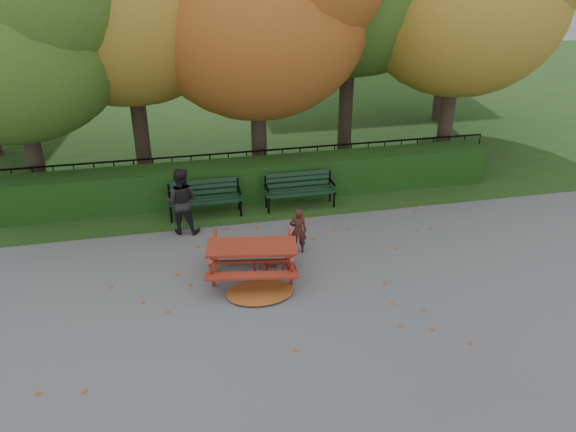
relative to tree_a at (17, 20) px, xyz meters
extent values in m
plane|color=slate|center=(5.19, -5.58, -4.52)|extent=(90.00, 90.00, 0.00)
plane|color=#1D3715|center=(5.19, 8.42, -4.52)|extent=(90.00, 90.00, 0.00)
cube|color=black|center=(5.19, -1.08, -4.02)|extent=(13.00, 0.90, 1.00)
cube|color=black|center=(5.19, -0.28, -4.44)|extent=(14.00, 0.04, 0.04)
cube|color=black|center=(5.19, -0.28, -3.52)|extent=(14.00, 0.04, 0.04)
cylinder|color=black|center=(2.19, -0.28, -4.02)|extent=(0.03, 0.03, 1.00)
cylinder|color=black|center=(5.19, -0.28, -4.02)|extent=(0.03, 0.03, 1.00)
cylinder|color=black|center=(8.19, -0.28, -4.02)|extent=(0.03, 0.03, 1.00)
cylinder|color=black|center=(11.69, -0.28, -4.02)|extent=(0.03, 0.03, 1.00)
cylinder|color=black|center=(-0.31, 0.22, -3.21)|extent=(0.44, 0.44, 2.62)
ellipsoid|color=#29551C|center=(-0.31, 0.22, -0.40)|extent=(5.60, 5.60, 5.04)
cylinder|color=black|center=(2.39, 1.42, -2.95)|extent=(0.44, 0.44, 3.15)
cylinder|color=black|center=(5.69, 0.62, -3.12)|extent=(0.44, 0.44, 2.80)
ellipsoid|color=brown|center=(5.69, 0.62, -0.12)|extent=(6.00, 6.00, 5.40)
cylinder|color=black|center=(8.69, 1.92, -2.77)|extent=(0.44, 0.44, 3.50)
cylinder|color=black|center=(11.39, 0.42, -3.03)|extent=(0.44, 0.44, 2.97)
ellipsoid|color=olive|center=(11.39, 0.42, 0.15)|extent=(5.80, 5.80, 5.22)
cylinder|color=black|center=(13.19, 4.42, -2.95)|extent=(0.44, 0.44, 3.15)
cube|color=black|center=(3.89, -2.16, -4.08)|extent=(1.80, 0.12, 0.04)
cube|color=black|center=(3.89, -1.98, -4.08)|extent=(1.80, 0.12, 0.04)
cube|color=black|center=(3.89, -1.80, -4.08)|extent=(1.80, 0.12, 0.04)
cube|color=black|center=(3.89, -1.71, -3.97)|extent=(1.80, 0.05, 0.10)
cube|color=black|center=(3.89, -1.71, -3.82)|extent=(1.80, 0.05, 0.10)
cube|color=black|center=(3.89, -1.71, -3.69)|extent=(1.80, 0.05, 0.10)
cube|color=black|center=(3.04, -1.98, -4.10)|extent=(0.05, 0.55, 0.06)
cube|color=black|center=(3.04, -1.71, -3.88)|extent=(0.05, 0.05, 0.41)
cylinder|color=black|center=(3.04, -2.16, -4.30)|extent=(0.05, 0.05, 0.44)
cylinder|color=black|center=(3.04, -1.80, -4.30)|extent=(0.05, 0.05, 0.44)
cube|color=black|center=(3.04, -1.96, -3.90)|extent=(0.05, 0.45, 0.04)
cube|color=black|center=(4.74, -1.98, -4.10)|extent=(0.05, 0.55, 0.06)
cube|color=black|center=(4.74, -1.71, -3.88)|extent=(0.05, 0.05, 0.41)
cylinder|color=black|center=(4.74, -2.16, -4.30)|extent=(0.05, 0.05, 0.44)
cylinder|color=black|center=(4.74, -1.80, -4.30)|extent=(0.05, 0.05, 0.44)
cube|color=black|center=(4.74, -1.96, -3.90)|extent=(0.05, 0.45, 0.04)
cube|color=black|center=(6.29, -2.16, -4.08)|extent=(1.80, 0.12, 0.04)
cube|color=black|center=(6.29, -1.98, -4.08)|extent=(1.80, 0.12, 0.04)
cube|color=black|center=(6.29, -1.80, -4.08)|extent=(1.80, 0.12, 0.04)
cube|color=black|center=(6.29, -1.71, -3.97)|extent=(1.80, 0.05, 0.10)
cube|color=black|center=(6.29, -1.71, -3.82)|extent=(1.80, 0.05, 0.10)
cube|color=black|center=(6.29, -1.71, -3.69)|extent=(1.80, 0.05, 0.10)
cube|color=black|center=(5.44, -1.98, -4.10)|extent=(0.05, 0.55, 0.06)
cube|color=black|center=(5.44, -1.71, -3.88)|extent=(0.05, 0.05, 0.41)
cylinder|color=black|center=(5.44, -2.16, -4.30)|extent=(0.05, 0.05, 0.44)
cylinder|color=black|center=(5.44, -1.80, -4.30)|extent=(0.05, 0.05, 0.44)
cube|color=black|center=(5.44, -1.96, -3.90)|extent=(0.05, 0.45, 0.04)
cube|color=black|center=(7.14, -1.98, -4.10)|extent=(0.05, 0.55, 0.06)
cube|color=black|center=(7.14, -1.71, -3.88)|extent=(0.05, 0.05, 0.41)
cylinder|color=black|center=(7.14, -2.16, -4.30)|extent=(0.05, 0.05, 0.44)
cylinder|color=black|center=(7.14, -1.80, -4.30)|extent=(0.05, 0.05, 0.44)
cube|color=black|center=(7.14, -1.96, -3.90)|extent=(0.05, 0.45, 0.04)
cube|color=maroon|center=(4.57, -5.02, -3.79)|extent=(1.88, 1.03, 0.06)
cube|color=maroon|center=(4.47, -5.60, -4.09)|extent=(1.80, 0.54, 0.05)
cube|color=maroon|center=(4.67, -4.43, -4.09)|extent=(1.80, 0.54, 0.05)
cube|color=maroon|center=(3.74, -5.32, -4.12)|extent=(0.14, 0.51, 0.87)
cube|color=maroon|center=(3.89, -4.45, -4.12)|extent=(0.14, 0.51, 0.87)
cube|color=maroon|center=(3.81, -4.89, -3.87)|extent=(0.28, 1.33, 0.06)
cube|color=maroon|center=(5.26, -5.58, -4.12)|extent=(0.14, 0.51, 0.87)
cube|color=maroon|center=(5.41, -4.71, -4.12)|extent=(0.14, 0.51, 0.87)
cube|color=maroon|center=(5.33, -5.15, -3.87)|extent=(0.28, 1.33, 0.06)
cube|color=maroon|center=(4.57, -5.02, -4.12)|extent=(1.57, 0.33, 0.06)
ellipsoid|color=brown|center=(4.61, -5.62, -4.47)|extent=(1.56, 1.35, 0.09)
imported|color=#401714|center=(5.72, -4.16, -4.00)|extent=(0.42, 0.32, 1.04)
imported|color=black|center=(3.30, -2.68, -3.72)|extent=(0.91, 0.78, 1.60)
imported|color=#A7110F|center=(5.04, -4.97, -4.28)|extent=(0.95, 0.57, 0.47)
camera|label=1|loc=(3.20, -14.62, 1.72)|focal=35.00mm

